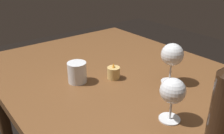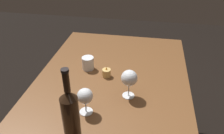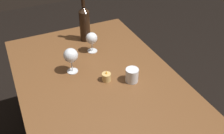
{
  "view_description": "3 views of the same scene",
  "coord_description": "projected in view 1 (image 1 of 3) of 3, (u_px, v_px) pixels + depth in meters",
  "views": [
    {
      "loc": [
        -0.65,
        0.59,
        1.2
      ],
      "look_at": [
        0.05,
        0.04,
        0.79
      ],
      "focal_mm": 39.4,
      "sensor_mm": 36.0,
      "label": 1
    },
    {
      "loc": [
        -1.08,
        -0.2,
        1.53
      ],
      "look_at": [
        0.08,
        0.01,
        0.79
      ],
      "focal_mm": 36.82,
      "sensor_mm": 36.0,
      "label": 2
    },
    {
      "loc": [
        1.09,
        -0.41,
        1.68
      ],
      "look_at": [
        0.07,
        0.06,
        0.85
      ],
      "focal_mm": 40.9,
      "sensor_mm": 36.0,
      "label": 3
    }
  ],
  "objects": [
    {
      "name": "water_tumbler",
      "position": [
        77.0,
        73.0,
        0.96
      ],
      "size": [
        0.07,
        0.07,
        0.08
      ],
      "color": "white",
      "rests_on": "dining_table"
    },
    {
      "name": "wine_glass_left",
      "position": [
        173.0,
        92.0,
        0.71
      ],
      "size": [
        0.08,
        0.08,
        0.14
      ],
      "color": "white",
      "rests_on": "dining_table"
    },
    {
      "name": "wine_glass_right",
      "position": [
        172.0,
        55.0,
        0.92
      ],
      "size": [
        0.09,
        0.09,
        0.16
      ],
      "color": "white",
      "rests_on": "dining_table"
    },
    {
      "name": "dining_table",
      "position": [
        127.0,
        99.0,
        1.03
      ],
      "size": [
        1.3,
        0.9,
        0.74
      ],
      "color": "brown",
      "rests_on": "ground"
    },
    {
      "name": "votive_candle",
      "position": [
        114.0,
        73.0,
        0.99
      ],
      "size": [
        0.05,
        0.05,
        0.07
      ],
      "color": "#DBB266",
      "rests_on": "dining_table"
    }
  ]
}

